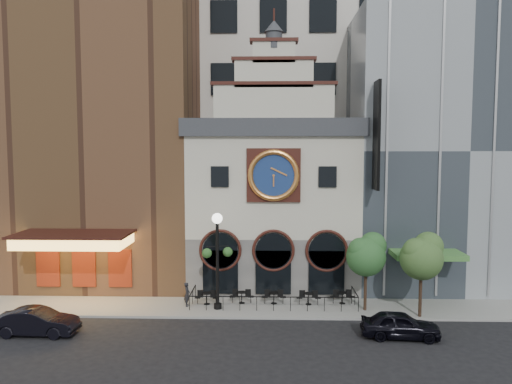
{
  "coord_description": "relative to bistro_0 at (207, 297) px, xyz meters",
  "views": [
    {
      "loc": [
        -0.27,
        -29.38,
        10.24
      ],
      "look_at": [
        -1.23,
        6.0,
        7.25
      ],
      "focal_mm": 35.0,
      "sensor_mm": 36.0,
      "label": 1
    }
  ],
  "objects": [
    {
      "name": "bistro_0",
      "position": [
        0.0,
        0.0,
        0.0
      ],
      "size": [
        1.58,
        0.68,
        0.9
      ],
      "color": "black",
      "rests_on": "sidewalk"
    },
    {
      "name": "bistro_4",
      "position": [
        8.91,
        0.39,
        0.0
      ],
      "size": [
        1.58,
        0.68,
        0.9
      ],
      "color": "black",
      "rests_on": "sidewalk"
    },
    {
      "name": "bistro_2",
      "position": [
        4.4,
        0.25,
        0.0
      ],
      "size": [
        1.58,
        0.68,
        0.9
      ],
      "color": "black",
      "rests_on": "sidewalk"
    },
    {
      "name": "ground",
      "position": [
        4.37,
        -2.44,
        -0.61
      ],
      "size": [
        120.0,
        120.0,
        0.0
      ],
      "primitive_type": "plane",
      "color": "black",
      "rests_on": "ground"
    },
    {
      "name": "theater_building",
      "position": [
        -8.63,
        7.52,
        11.99
      ],
      "size": [
        14.0,
        15.6,
        25.0
      ],
      "color": "brown",
      "rests_on": "ground"
    },
    {
      "name": "cafe_railing",
      "position": [
        4.37,
        0.06,
        -0.01
      ],
      "size": [
        10.6,
        2.6,
        0.9
      ],
      "primitive_type": null,
      "color": "black",
      "rests_on": "sidewalk"
    },
    {
      "name": "pedestrian",
      "position": [
        -1.22,
        -0.41,
        0.32
      ],
      "size": [
        0.4,
        0.59,
        1.56
      ],
      "primitive_type": "imported",
      "rotation": [
        0.0,
        0.0,
        1.62
      ],
      "color": "black",
      "rests_on": "sidewalk"
    },
    {
      "name": "tree_left",
      "position": [
        10.19,
        -0.85,
        3.15
      ],
      "size": [
        2.56,
        2.47,
        4.93
      ],
      "color": "#382619",
      "rests_on": "sidewalk"
    },
    {
      "name": "car_left",
      "position": [
        -8.79,
        -5.25,
        0.13
      ],
      "size": [
        4.53,
        1.68,
        1.48
      ],
      "primitive_type": "imported",
      "rotation": [
        0.0,
        0.0,
        1.55
      ],
      "color": "black",
      "rests_on": "ground"
    },
    {
      "name": "clock_building",
      "position": [
        4.37,
        5.39,
        6.07
      ],
      "size": [
        12.6,
        8.78,
        18.65
      ],
      "color": "#605E5B",
      "rests_on": "ground"
    },
    {
      "name": "tree_right",
      "position": [
        13.28,
        -2.01,
        3.31
      ],
      "size": [
        2.67,
        2.57,
        5.15
      ],
      "color": "#382619",
      "rests_on": "sidewalk"
    },
    {
      "name": "office_tower",
      "position": [
        4.37,
        17.56,
        19.39
      ],
      "size": [
        20.0,
        16.0,
        40.0
      ],
      "primitive_type": "cube",
      "color": "beige",
      "rests_on": "ground"
    },
    {
      "name": "car_right",
      "position": [
        11.24,
        -5.16,
        0.11
      ],
      "size": [
        4.38,
        2.08,
        1.45
      ],
      "primitive_type": "imported",
      "rotation": [
        0.0,
        0.0,
        1.48
      ],
      "color": "black",
      "rests_on": "ground"
    },
    {
      "name": "bistro_3",
      "position": [
        6.66,
        0.13,
        0.0
      ],
      "size": [
        1.58,
        0.68,
        0.9
      ],
      "color": "black",
      "rests_on": "sidewalk"
    },
    {
      "name": "retail_building",
      "position": [
        17.36,
        7.55,
        9.53
      ],
      "size": [
        14.0,
        14.4,
        20.0
      ],
      "color": "gray",
      "rests_on": "ground"
    },
    {
      "name": "bistro_1",
      "position": [
        2.28,
        0.29,
        0.0
      ],
      "size": [
        1.58,
        0.68,
        0.9
      ],
      "color": "black",
      "rests_on": "sidewalk"
    },
    {
      "name": "sidewalk",
      "position": [
        4.37,
        0.06,
        -0.54
      ],
      "size": [
        44.0,
        5.0,
        0.15
      ],
      "primitive_type": "cube",
      "color": "gray",
      "rests_on": "ground"
    },
    {
      "name": "lamppost",
      "position": [
        0.81,
        -0.89,
        3.33
      ],
      "size": [
        1.9,
        1.04,
        6.14
      ],
      "rotation": [
        0.0,
        0.0,
        0.32
      ],
      "color": "black",
      "rests_on": "sidewalk"
    }
  ]
}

